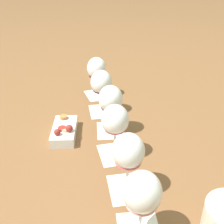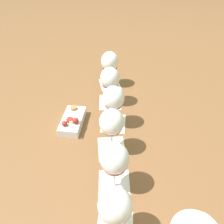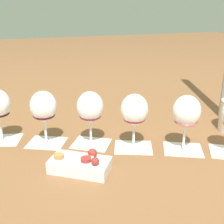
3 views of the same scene
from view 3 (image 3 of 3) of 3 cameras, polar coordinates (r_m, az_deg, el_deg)
name	(u,v)px [view 3 (image 3 of 3)]	position (r m, az deg, el deg)	size (l,w,h in m)	color
ground_plane	(112,146)	(0.92, 0.09, -6.94)	(8.00, 8.00, 0.00)	brown
tasting_card_1	(183,149)	(0.92, 14.22, -7.35)	(0.15, 0.14, 0.00)	silver
tasting_card_2	(133,147)	(0.91, 4.35, -7.14)	(0.15, 0.14, 0.00)	silver
tasting_card_3	(91,143)	(0.93, -4.27, -6.39)	(0.15, 0.15, 0.00)	silver
tasting_card_4	(47,143)	(0.96, -13.16, -6.06)	(0.15, 0.14, 0.00)	silver
tasting_card_5	(2,140)	(1.03, -21.39, -5.30)	(0.14, 0.13, 0.00)	silver
wine_glass_1	(186,114)	(0.88, 14.88, -0.32)	(0.08, 0.08, 0.18)	white
wine_glass_2	(134,112)	(0.86, 4.56, -0.05)	(0.08, 0.08, 0.18)	white
wine_glass_3	(90,109)	(0.89, -4.46, 0.55)	(0.08, 0.08, 0.18)	white
wine_glass_4	(44,109)	(0.92, -13.73, 0.68)	(0.08, 0.08, 0.18)	white
snack_dish	(81,164)	(0.78, -6.42, -10.53)	(0.18, 0.16, 0.06)	silver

